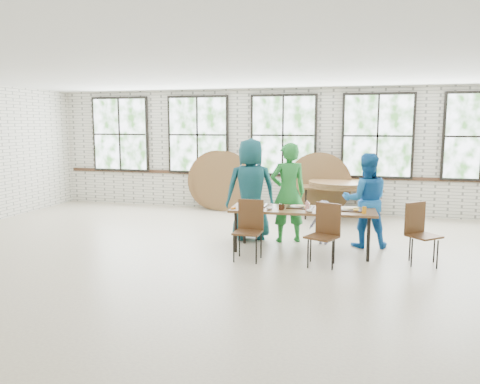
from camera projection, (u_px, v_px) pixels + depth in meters
The scene contains 13 objects.
room at pixel (283, 137), 11.35m from camera, with size 12.00×12.00×12.00m.
dining_table at pixel (302, 212), 7.83m from camera, with size 2.45×0.95×0.74m.
chair_near_left at pixel (249, 225), 7.45m from camera, with size 0.43×0.42×0.95m.
chair_near_right at pixel (325, 229), 7.13m from camera, with size 0.55×0.54×0.95m.
chair_spare at pixel (419, 228), 7.20m from camera, with size 0.58×0.58×0.95m.
adult_teal at pixel (251, 189), 8.68m from camera, with size 0.92×0.60×1.89m, color #175058.
adult_green at pixel (288, 193), 8.51m from camera, with size 0.66×0.43×1.82m, color #207B2F.
toddler at pixel (324, 222), 8.41m from camera, with size 0.51×0.29×0.79m, color #201645.
adult_blue at pixel (366, 200), 8.17m from camera, with size 0.80×0.63×1.65m, color #1961B0.
storage_table at pixel (342, 189), 10.57m from camera, with size 1.81×0.77×0.74m.
tabletop_clutter at pixel (308, 208), 7.75m from camera, with size 2.11×0.60×0.11m.
round_tops_stacked at pixel (342, 184), 10.55m from camera, with size 1.50×1.50×0.13m.
round_tops_leaning at pixel (267, 183), 11.36m from camera, with size 4.09×0.42×1.49m.
Camera 1 is at (1.96, -6.87, 2.14)m, focal length 35.00 mm.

